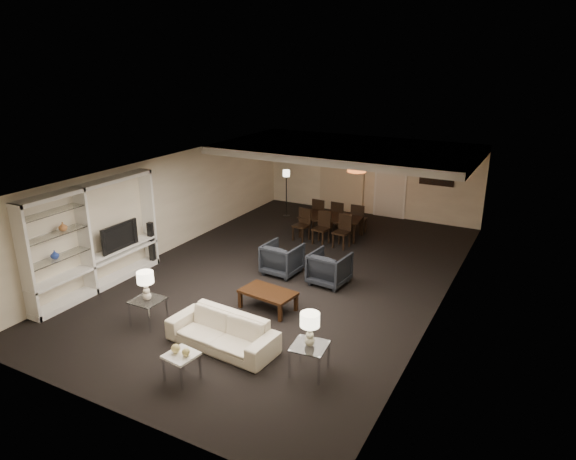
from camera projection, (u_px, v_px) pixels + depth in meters
The scene contains 35 objects.
floor at pixel (288, 274), 12.05m from camera, with size 11.00×11.00×0.00m, color black.
ceiling at pixel (288, 170), 11.24m from camera, with size 7.00×11.00×0.02m, color silver.
wall_back at pixel (370, 176), 16.24m from camera, with size 7.00×0.02×2.50m, color beige.
wall_front at pixel (100, 334), 7.06m from camera, with size 7.00×0.02×2.50m, color beige.
wall_left at pixel (168, 204), 13.20m from camera, with size 0.02×11.00×2.50m, color beige.
wall_right at pixel (445, 250), 10.09m from camera, with size 0.02×11.00×2.50m, color beige.
ceiling_soffit at pixel (347, 149), 14.19m from camera, with size 7.00×4.00×0.20m, color silver.
curtains at pixel (342, 175), 16.59m from camera, with size 1.50×0.12×2.40m, color beige.
door at pixel (390, 185), 15.97m from camera, with size 0.90×0.05×2.10m, color silver.
painting at pixel (437, 174), 15.17m from camera, with size 0.95×0.04×0.65m, color #142D38.
media_unit at pixel (95, 238), 10.98m from camera, with size 0.38×3.40×2.35m, color white, non-canonical shape.
pendant_light at pixel (357, 168), 14.22m from camera, with size 0.52×0.52×0.24m, color #D8591E.
sofa at pixel (222, 332), 8.99m from camera, with size 2.01×0.79×0.59m, color beige.
coffee_table at pixel (268, 300), 10.35m from camera, with size 1.10×0.64×0.40m, color black, non-canonical shape.
armchair_left at pixel (282, 259), 11.98m from camera, with size 0.80×0.82×0.75m, color black.
armchair_right at pixel (329, 268), 11.45m from camera, with size 0.80×0.82×0.75m, color black.
side_table_left at pixel (149, 312), 9.76m from camera, with size 0.55×0.55×0.51m, color white, non-canonical shape.
side_table_right at pixel (309, 359), 8.24m from camera, with size 0.55×0.55×0.51m, color silver, non-canonical shape.
table_lamp_left at pixel (146, 286), 9.58m from camera, with size 0.31×0.31×0.57m, color beige, non-canonical shape.
table_lamp_right at pixel (310, 329), 8.07m from camera, with size 0.31×0.31×0.57m, color beige, non-canonical shape.
marble_table at pixel (182, 367), 8.09m from camera, with size 0.46×0.46×0.46m, color white, non-canonical shape.
gold_gourd_a at pixel (176, 348), 8.04m from camera, with size 0.15×0.15×0.15m, color #D5C370.
gold_gourd_b at pixel (186, 352), 7.95m from camera, with size 0.13×0.13×0.13m, color #CFC06D.
television at pixel (116, 236), 11.48m from camera, with size 0.14×1.03×0.60m, color black.
vase_blue at pixel (55, 255), 10.14m from camera, with size 0.17×0.17×0.17m, color #2741A9.
vase_amber at pixel (63, 227), 10.21m from camera, with size 0.17×0.17×0.18m, color #BA733E.
floor_speaker at pixel (152, 244), 12.43m from camera, with size 0.12×0.12×1.09m, color black.
dining_table at pixel (330, 227), 14.44m from camera, with size 1.70×0.95×0.60m, color black.
chair_nl at pixel (301, 225), 14.12m from camera, with size 0.41×0.41×0.89m, color black, non-canonical shape.
chair_nm at pixel (321, 228), 13.85m from camera, with size 0.41×0.41×0.89m, color black, non-canonical shape.
chair_nr at pixel (342, 232), 13.58m from camera, with size 0.41×0.41×0.89m, color black, non-canonical shape.
chair_fl at pixel (321, 213), 15.20m from camera, with size 0.41×0.41×0.89m, color black, non-canonical shape.
chair_fm at pixel (340, 216), 14.93m from camera, with size 0.41×0.41×0.89m, color black, non-canonical shape.
chair_fr at pixel (359, 219), 14.67m from camera, with size 0.41×0.41×0.89m, color black, non-canonical shape.
floor_lamp at pixel (286, 193), 16.13m from camera, with size 0.22×0.22×1.49m, color black, non-canonical shape.
Camera 1 is at (5.20, -9.76, 4.91)m, focal length 32.00 mm.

